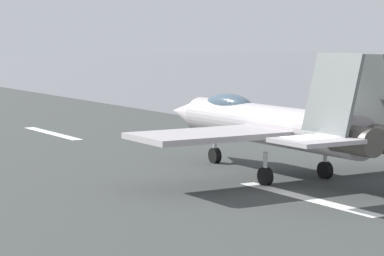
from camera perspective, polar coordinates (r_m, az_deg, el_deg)
The scene contains 3 objects.
ground_plane at distance 34.07m, azimuth 7.33°, elevation -4.54°, with size 400.00×400.00×0.00m, color slate.
runway_strip at distance 34.05m, azimuth 7.35°, elevation -4.53°, with size 240.00×26.00×0.02m.
fighter_jet at distance 38.64m, azimuth 5.27°, elevation 0.28°, with size 15.83×13.97×5.54m.
Camera 1 is at (-26.15, 20.90, 6.32)m, focal length 82.49 mm.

